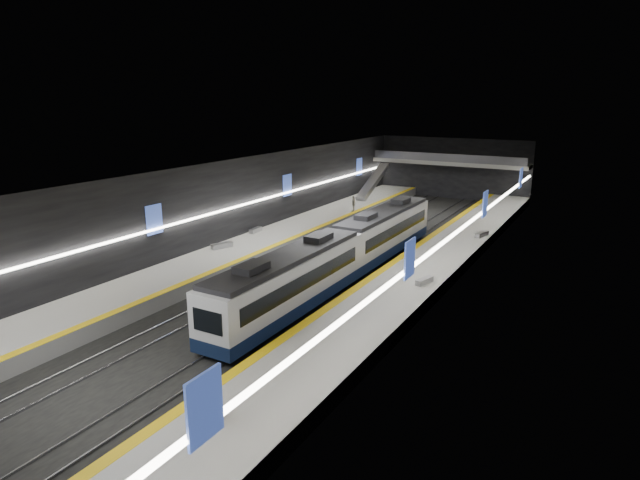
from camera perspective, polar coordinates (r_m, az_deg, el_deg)
The scene contains 24 objects.
ground at distance 42.56m, azimuth 0.47°, elevation -3.10°, with size 70.00×70.00×0.00m, color black.
ceiling at distance 40.77m, azimuth 0.50°, elevation 7.65°, with size 20.00×70.00×0.04m, color beige.
wall_left at distance 47.05m, azimuth -10.23°, elevation 3.47°, with size 0.04×70.00×8.00m, color black.
wall_right at distance 37.78m, azimuth 13.85°, elevation 0.42°, with size 0.04×70.00×8.00m, color black.
wall_back at distance 73.61m, azimuth 13.98°, elevation 7.41°, with size 20.00×0.04×8.00m, color black.
platform_left at distance 46.36m, azimuth -7.65°, elevation -1.05°, with size 5.00×70.00×1.00m, color slate.
tile_surface_left at distance 46.22m, azimuth -7.67°, elevation -0.44°, with size 5.00×70.00×0.02m, color #A7A7A2.
tactile_strip_left at distance 44.96m, azimuth -5.44°, elevation -0.80°, with size 0.60×70.00×0.02m, color yellow.
platform_right at distance 39.49m, azimuth 10.05°, elevation -4.04°, with size 5.00×70.00×1.00m, color slate.
tile_surface_right at distance 39.33m, azimuth 10.08°, elevation -3.34°, with size 5.00×70.00×0.02m, color #A7A7A2.
tactile_strip_right at distance 40.06m, azimuth 7.12°, elevation -2.86°, with size 0.60×70.00×0.02m, color yellow.
rails at distance 42.54m, azimuth 0.47°, elevation -3.02°, with size 6.52×70.00×0.12m.
train at distance 39.48m, azimuth 2.56°, elevation -1.23°, with size 2.69×30.04×3.60m.
ad_posters at distance 42.23m, azimuth 1.15°, elevation 3.09°, with size 19.94×53.50×2.20m.
cove_light_left at distance 46.97m, azimuth -10.03°, elevation 3.21°, with size 0.25×68.60×0.12m, color white.
cove_light_right at distance 37.88m, azimuth 13.54°, elevation 0.16°, with size 0.25×68.60×0.12m, color white.
mezzanine_bridge at distance 71.50m, azimuth 13.57°, elevation 8.06°, with size 20.00×3.00×1.50m.
escalator at distance 67.87m, azimuth 5.67°, elevation 6.22°, with size 1.20×8.00×0.60m, color #99999E.
bench_left_near at distance 45.32m, azimuth -10.43°, elevation -0.59°, with size 0.51×1.84×0.45m, color #99999E.
bench_left_far at distance 50.19m, azimuth -6.90°, elevation 1.05°, with size 0.44×1.60×0.39m, color #99999E.
bench_right_near at distance 36.92m, azimuth 11.08°, elevation -4.31°, with size 0.45×1.61×0.39m, color #99999E.
bench_right_far at distance 50.40m, azimuth 16.88°, elevation 0.58°, with size 0.49×1.76×0.43m, color #99999E.
passenger_right_a at distance 22.39m, azimuth -11.46°, elevation -15.87°, with size 0.64×0.42×1.76m, color #C05F47.
passenger_left_a at distance 58.87m, azimuth 3.59°, elevation 3.90°, with size 1.03×0.43×1.76m, color beige.
Camera 1 is at (19.66, -35.32, 13.29)m, focal length 30.00 mm.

